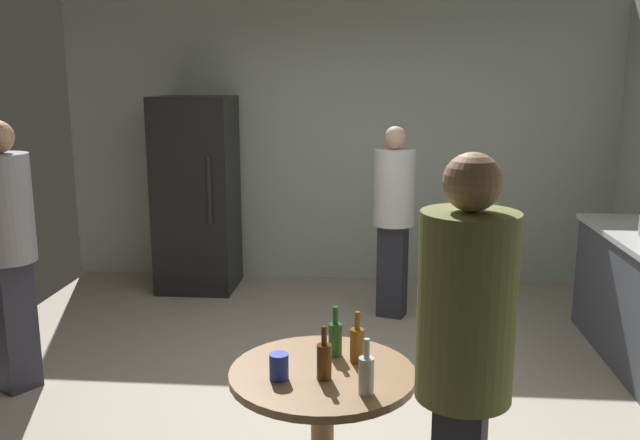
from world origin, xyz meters
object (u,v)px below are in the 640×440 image
beer_bottle_clear (366,374)px  person_in_olive_shirt (464,354)px  beer_bottle_amber (357,344)px  person_in_gray_shirt (6,236)px  beer_bottle_brown (324,360)px  plastic_cup_blue (279,366)px  person_in_white_shirt (394,208)px  beer_bottle_green (335,338)px  foreground_table (322,393)px  refrigerator (197,194)px

beer_bottle_clear → person_in_olive_shirt: 0.45m
beer_bottle_amber → person_in_olive_shirt: (0.39, -0.53, 0.19)m
beer_bottle_clear → person_in_gray_shirt: size_ratio=0.13×
person_in_olive_shirt → beer_bottle_brown: bearing=-17.0°
person_in_olive_shirt → plastic_cup_blue: bearing=-8.4°
person_in_white_shirt → person_in_olive_shirt: 3.18m
beer_bottle_green → plastic_cup_blue: bearing=-129.8°
beer_bottle_green → beer_bottle_amber: bearing=-30.4°
person_in_white_shirt → beer_bottle_brown: bearing=11.6°
beer_bottle_amber → beer_bottle_green: same height
person_in_olive_shirt → person_in_gray_shirt: bearing=-15.6°
foreground_table → beer_bottle_brown: 0.20m
beer_bottle_amber → person_in_gray_shirt: 2.45m
person_in_gray_shirt → person_in_olive_shirt: person_in_olive_shirt is taller
person_in_olive_shirt → person_in_white_shirt: bearing=-70.7°
beer_bottle_amber → person_in_olive_shirt: size_ratio=0.13×
beer_bottle_clear → beer_bottle_green: bearing=111.7°
beer_bottle_amber → person_in_gray_shirt: bearing=153.8°
beer_bottle_amber → person_in_olive_shirt: person_in_olive_shirt is taller
person_in_white_shirt → person_in_gray_shirt: (-2.41, -1.57, 0.08)m
beer_bottle_clear → person_in_white_shirt: person_in_white_shirt is taller
beer_bottle_brown → person_in_olive_shirt: (0.52, -0.34, 0.19)m
beer_bottle_brown → person_in_gray_shirt: size_ratio=0.13×
plastic_cup_blue → person_in_gray_shirt: (-1.87, 1.28, 0.22)m
refrigerator → beer_bottle_clear: refrigerator is taller
foreground_table → beer_bottle_brown: size_ratio=3.48×
person_in_gray_shirt → person_in_white_shirt: bearing=64.1°
beer_bottle_amber → beer_bottle_green: bearing=149.6°
refrigerator → beer_bottle_green: bearing=-65.3°
refrigerator → beer_bottle_green: size_ratio=7.83×
beer_bottle_brown → person_in_white_shirt: (0.35, 2.83, 0.10)m
beer_bottle_clear → beer_bottle_amber: bearing=98.4°
plastic_cup_blue → person_in_gray_shirt: bearing=145.6°
beer_bottle_green → beer_bottle_clear: (0.14, -0.36, 0.00)m
foreground_table → person_in_white_shirt: 2.79m
refrigerator → beer_bottle_brown: 3.77m
beer_bottle_green → beer_bottle_brown: bearing=-97.3°
foreground_table → person_in_olive_shirt: bearing=-38.2°
beer_bottle_green → plastic_cup_blue: size_ratio=2.09×
beer_bottle_clear → person_in_gray_shirt: (-2.23, 1.38, 0.19)m
refrigerator → plastic_cup_blue: bearing=-70.0°
plastic_cup_blue → person_in_white_shirt: size_ratio=0.07×
beer_bottle_clear → person_in_olive_shirt: person_in_olive_shirt is taller
foreground_table → refrigerator: bearing=113.0°
beer_bottle_brown → refrigerator: bearing=112.8°
person_in_gray_shirt → person_in_olive_shirt: size_ratio=1.00×
beer_bottle_amber → person_in_white_shirt: bearing=85.2°
foreground_table → person_in_olive_shirt: (0.53, -0.42, 0.38)m
beer_bottle_brown → person_in_olive_shirt: 0.65m
foreground_table → beer_bottle_clear: 0.33m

